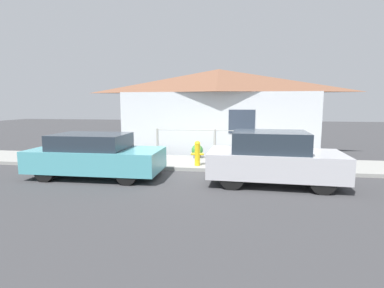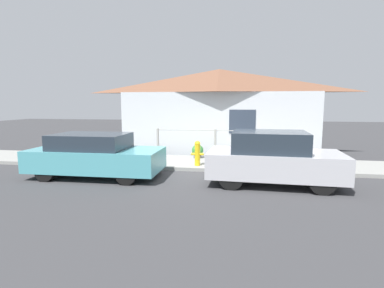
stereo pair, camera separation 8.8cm
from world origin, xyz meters
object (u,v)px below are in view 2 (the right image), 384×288
at_px(car_left, 95,155).
at_px(fire_hydrant, 197,153).
at_px(potted_plant_near_hydrant, 198,151).
at_px(car_right, 273,158).

bearing_deg(car_left, fire_hydrant, 27.82).
bearing_deg(potted_plant_near_hydrant, car_left, -132.20).
height_order(car_right, potted_plant_near_hydrant, car_right).
xyz_separation_m(car_left, car_right, (5.38, 0.00, 0.07)).
relative_size(car_left, potted_plant_near_hydrant, 7.52).
xyz_separation_m(car_left, fire_hydrant, (2.99, 1.62, -0.10)).
height_order(car_left, car_right, car_right).
bearing_deg(car_right, car_left, -177.83).
distance_m(car_left, potted_plant_near_hydrant, 4.15).
bearing_deg(car_left, car_right, -0.61).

